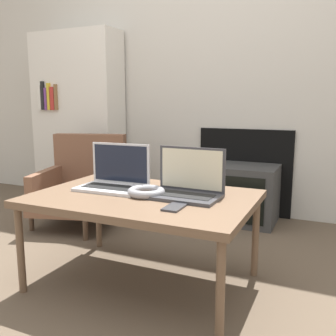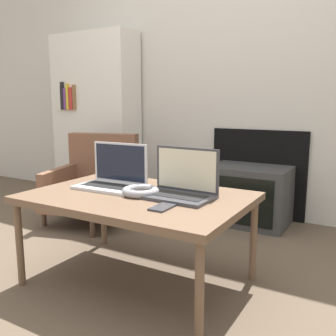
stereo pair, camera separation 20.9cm
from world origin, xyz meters
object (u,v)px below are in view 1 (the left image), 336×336
(phone, at_px, (174,207))
(tv, at_px, (237,193))
(armchair, at_px, (84,183))
(laptop_left, at_px, (115,178))
(headphones, at_px, (146,192))
(laptop_right, at_px, (186,185))

(phone, xyz_separation_m, tv, (-0.06, 1.36, -0.25))
(armchair, bearing_deg, laptop_left, -59.91)
(laptop_left, xyz_separation_m, phone, (0.44, -0.22, -0.05))
(laptop_left, xyz_separation_m, headphones, (0.22, -0.07, -0.03))
(laptop_right, distance_m, armchair, 1.31)
(armchair, bearing_deg, phone, -54.32)
(tv, bearing_deg, armchair, -156.07)
(headphones, bearing_deg, laptop_right, 20.96)
(phone, height_order, tv, phone)
(laptop_right, relative_size, phone, 2.83)
(headphones, relative_size, armchair, 0.24)
(laptop_right, relative_size, headphones, 1.92)
(laptop_left, relative_size, tv, 0.60)
(headphones, distance_m, armchair, 1.20)
(laptop_left, xyz_separation_m, armchair, (-0.71, 0.66, -0.22))
(tv, bearing_deg, laptop_left, -108.38)
(phone, relative_size, armchair, 0.16)
(laptop_right, bearing_deg, headphones, -157.22)
(headphones, bearing_deg, tv, 82.61)
(headphones, relative_size, tv, 0.31)
(armchair, bearing_deg, laptop_right, -47.50)
(laptop_right, bearing_deg, phone, -80.07)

